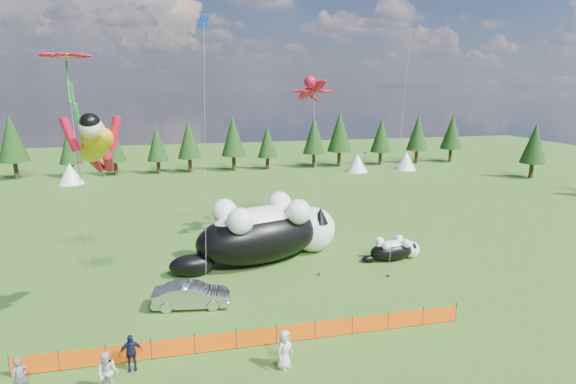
# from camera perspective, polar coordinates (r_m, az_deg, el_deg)

# --- Properties ---
(ground) EXTENTS (160.00, 160.00, 0.00)m
(ground) POSITION_cam_1_polar(r_m,az_deg,el_deg) (26.14, -5.04, -15.51)
(ground) COLOR #113A0A
(ground) RESTS_ON ground
(safety_fence) EXTENTS (22.06, 0.06, 1.10)m
(safety_fence) POSITION_cam_1_polar(r_m,az_deg,el_deg) (23.31, -4.01, -17.92)
(safety_fence) COLOR #262626
(safety_fence) RESTS_ON ground
(tree_line) EXTENTS (90.00, 4.00, 8.00)m
(tree_line) POSITION_cam_1_polar(r_m,az_deg,el_deg) (68.34, -10.30, 5.86)
(tree_line) COLOR black
(tree_line) RESTS_ON ground
(festival_tents) EXTENTS (50.00, 3.20, 2.80)m
(festival_tents) POSITION_cam_1_polar(r_m,az_deg,el_deg) (65.22, -0.28, 3.41)
(festival_tents) COLOR white
(festival_tents) RESTS_ON ground
(cat_large) EXTENTS (12.72, 7.24, 4.70)m
(cat_large) POSITION_cam_1_polar(r_m,az_deg,el_deg) (33.00, -2.67, -4.99)
(cat_large) COLOR black
(cat_large) RESTS_ON ground
(cat_small) EXTENTS (4.65, 1.88, 1.68)m
(cat_small) POSITION_cam_1_polar(r_m,az_deg,el_deg) (34.44, 13.36, -7.08)
(cat_small) COLOR black
(cat_small) RESTS_ON ground
(car) EXTENTS (4.59, 2.08, 1.46)m
(car) POSITION_cam_1_polar(r_m,az_deg,el_deg) (27.36, -12.18, -12.68)
(car) COLOR #BBBBC0
(car) RESTS_ON ground
(spectator_a) EXTENTS (0.75, 0.65, 1.73)m
(spectator_a) POSITION_cam_1_polar(r_m,az_deg,el_deg) (22.87, -30.89, -19.56)
(spectator_a) COLOR #5D5C62
(spectator_a) RESTS_ON ground
(spectator_b) EXTENTS (1.00, 0.72, 1.86)m
(spectator_b) POSITION_cam_1_polar(r_m,az_deg,el_deg) (21.50, -21.92, -20.55)
(spectator_b) COLOR silver
(spectator_b) RESTS_ON ground
(spectator_c) EXTENTS (1.10, 0.68, 1.75)m
(spectator_c) POSITION_cam_1_polar(r_m,az_deg,el_deg) (22.62, -19.33, -18.68)
(spectator_c) COLOR #131535
(spectator_c) RESTS_ON ground
(spectator_e) EXTENTS (1.08, 1.03, 1.87)m
(spectator_e) POSITION_cam_1_polar(r_m,az_deg,el_deg) (21.57, -0.45, -19.36)
(spectator_e) COLOR silver
(spectator_e) RESTS_ON ground
(superhero_kite) EXTENTS (5.20, 5.44, 11.92)m
(superhero_kite) POSITION_cam_1_polar(r_m,az_deg,el_deg) (23.19, -23.22, 5.41)
(superhero_kite) COLOR gold
(superhero_kite) RESTS_ON ground
(gecko_kite) EXTENTS (4.23, 10.12, 14.25)m
(gecko_kite) POSITION_cam_1_polar(r_m,az_deg,el_deg) (35.51, 3.07, 12.82)
(gecko_kite) COLOR red
(gecko_kite) RESTS_ON ground
(flower_kite) EXTENTS (2.68, 4.44, 14.19)m
(flower_kite) POSITION_cam_1_polar(r_m,az_deg,el_deg) (24.41, -26.37, 14.88)
(flower_kite) COLOR red
(flower_kite) RESTS_ON ground
(diamond_kite_a) EXTENTS (1.43, 6.13, 17.68)m
(diamond_kite_a) POSITION_cam_1_polar(r_m,az_deg,el_deg) (30.18, -10.62, 19.25)
(diamond_kite_a) COLOR #0C37BF
(diamond_kite_a) RESTS_ON ground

